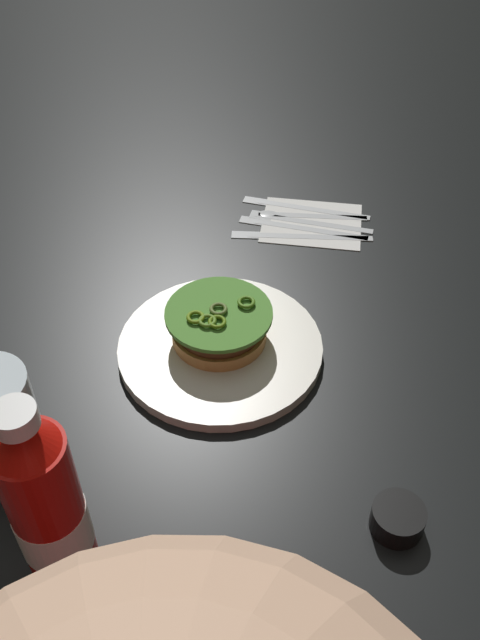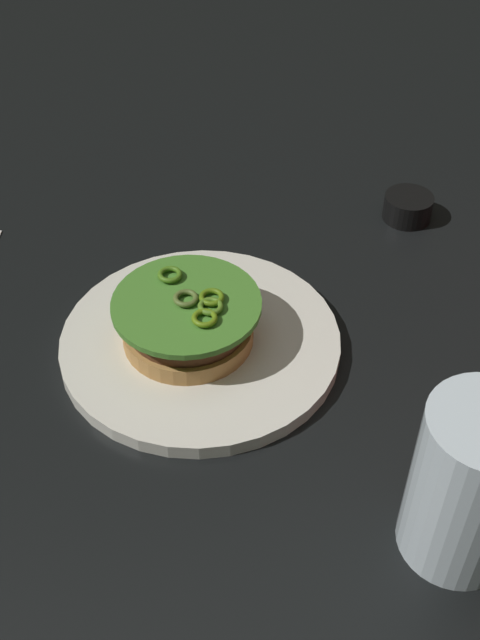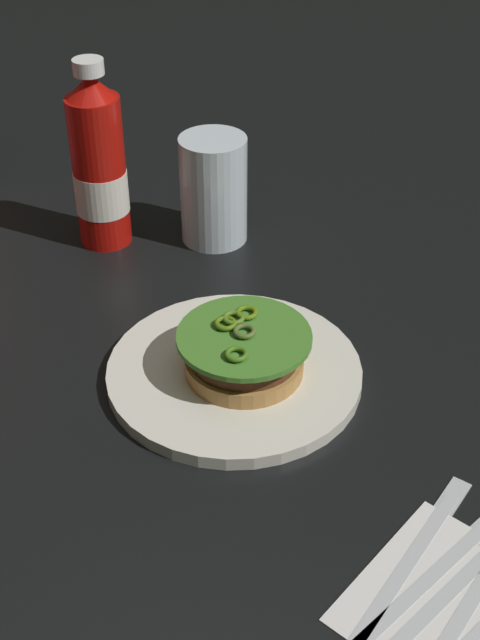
% 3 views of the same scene
% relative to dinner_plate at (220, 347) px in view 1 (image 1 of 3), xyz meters
% --- Properties ---
extents(ground_plane, '(3.00, 3.00, 0.00)m').
position_rel_dinner_plate_xyz_m(ground_plane, '(0.04, -0.00, -0.01)').
color(ground_plane, black).
extents(dinner_plate, '(0.26, 0.26, 0.01)m').
position_rel_dinner_plate_xyz_m(dinner_plate, '(0.00, 0.00, 0.00)').
color(dinner_plate, silver).
rests_on(dinner_plate, ground_plane).
extents(burger_sandwich, '(0.14, 0.14, 0.05)m').
position_rel_dinner_plate_xyz_m(burger_sandwich, '(0.00, -0.01, 0.03)').
color(burger_sandwich, '#B78043').
rests_on(burger_sandwich, dinner_plate).
extents(ketchup_bottle, '(0.07, 0.07, 0.24)m').
position_rel_dinner_plate_xyz_m(ketchup_bottle, '(0.18, 0.27, 0.10)').
color(ketchup_bottle, '#B4100A').
rests_on(ketchup_bottle, ground_plane).
extents(water_glass, '(0.09, 0.09, 0.14)m').
position_rel_dinner_plate_xyz_m(water_glass, '(0.25, 0.15, 0.06)').
color(water_glass, silver).
rests_on(water_glass, ground_plane).
extents(condiment_cup, '(0.06, 0.06, 0.03)m').
position_rel_dinner_plate_xyz_m(condiment_cup, '(-0.16, 0.27, 0.01)').
color(condiment_cup, black).
rests_on(condiment_cup, ground_plane).
extents(napkin, '(0.18, 0.16, 0.00)m').
position_rel_dinner_plate_xyz_m(napkin, '(-0.17, -0.27, -0.01)').
color(napkin, silver).
rests_on(napkin, ground_plane).
extents(steak_knife, '(0.20, 0.09, 0.00)m').
position_rel_dinner_plate_xyz_m(steak_knife, '(-0.16, -0.31, -0.00)').
color(steak_knife, silver).
rests_on(steak_knife, napkin).
extents(spoon_utensil, '(0.18, 0.05, 0.00)m').
position_rel_dinner_plate_xyz_m(spoon_utensil, '(-0.15, -0.29, -0.00)').
color(spoon_utensil, silver).
rests_on(spoon_utensil, napkin).
extents(fork_utensil, '(0.19, 0.09, 0.00)m').
position_rel_dinner_plate_xyz_m(fork_utensil, '(-0.15, -0.27, -0.00)').
color(fork_utensil, silver).
rests_on(fork_utensil, napkin).
extents(butter_knife, '(0.20, 0.09, 0.00)m').
position_rel_dinner_plate_xyz_m(butter_knife, '(-0.14, -0.26, -0.00)').
color(butter_knife, silver).
rests_on(butter_knife, napkin).
extents(table_knife, '(0.22, 0.05, 0.00)m').
position_rel_dinner_plate_xyz_m(table_knife, '(-0.14, -0.23, -0.00)').
color(table_knife, silver).
rests_on(table_knife, napkin).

